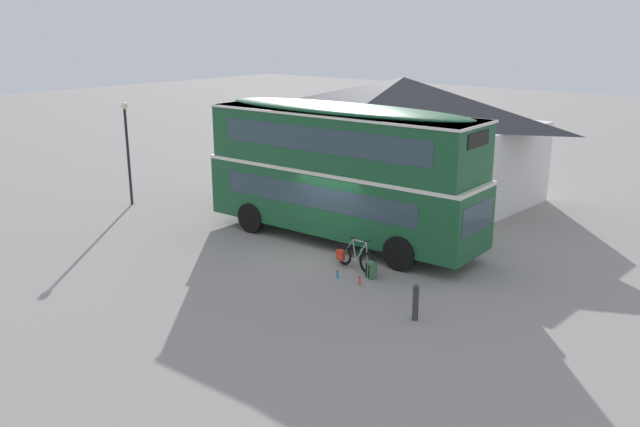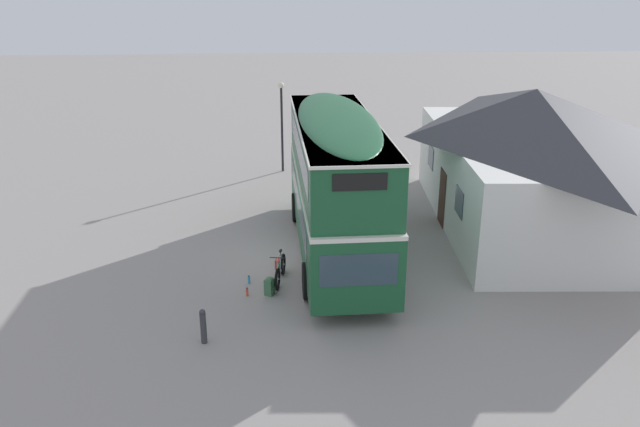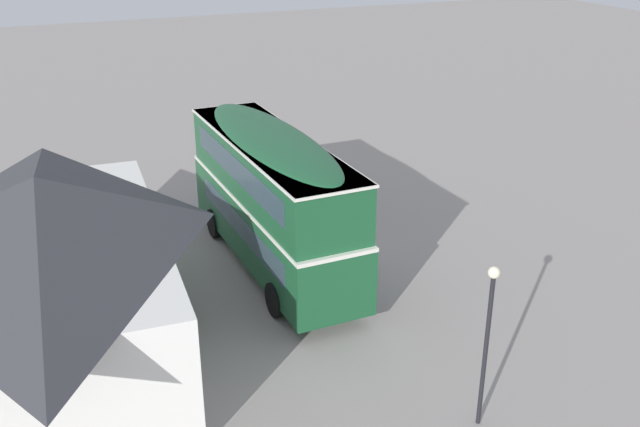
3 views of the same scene
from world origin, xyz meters
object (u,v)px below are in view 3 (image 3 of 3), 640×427
at_px(street_lamp, 488,329).
at_px(water_bottle_blue_sports, 325,226).
at_px(water_bottle_red_squeeze, 317,218).
at_px(kerb_bollard, 316,185).
at_px(touring_bicycle, 303,225).
at_px(backpack_on_ground, 302,217).
at_px(double_decker_bus, 272,195).

bearing_deg(street_lamp, water_bottle_blue_sports, -5.44).
relative_size(water_bottle_red_squeeze, kerb_bollard, 0.27).
bearing_deg(water_bottle_red_squeeze, touring_bicycle, 134.07).
distance_m(backpack_on_ground, water_bottle_blue_sports, 1.02).
bearing_deg(water_bottle_red_squeeze, backpack_on_ground, 94.48).
relative_size(touring_bicycle, kerb_bollard, 1.77).
xyz_separation_m(double_decker_bus, water_bottle_red_squeeze, (2.94, -2.89, -2.52)).
relative_size(water_bottle_blue_sports, kerb_bollard, 0.26).
height_order(double_decker_bus, backpack_on_ground, double_decker_bus).
relative_size(double_decker_bus, kerb_bollard, 10.54).
bearing_deg(backpack_on_ground, kerb_bollard, -33.07).
bearing_deg(touring_bicycle, water_bottle_red_squeeze, -45.93).
xyz_separation_m(backpack_on_ground, water_bottle_blue_sports, (-0.77, -0.65, -0.17)).
height_order(backpack_on_ground, kerb_bollard, kerb_bollard).
bearing_deg(kerb_bollard, water_bottle_red_squeeze, 158.35).
bearing_deg(touring_bicycle, backpack_on_ground, -19.09).
xyz_separation_m(water_bottle_blue_sports, street_lamp, (-11.92, 1.14, 2.55)).
xyz_separation_m(touring_bicycle, water_bottle_red_squeeze, (0.94, -0.98, -0.25)).
relative_size(touring_bicycle, water_bottle_blue_sports, 6.84).
bearing_deg(double_decker_bus, kerb_bollard, -35.50).
bearing_deg(street_lamp, water_bottle_red_squeeze, -5.18).
bearing_deg(kerb_bollard, water_bottle_blue_sports, 163.10).
xyz_separation_m(touring_bicycle, kerb_bollard, (3.43, -1.96, 0.13)).
bearing_deg(water_bottle_blue_sports, backpack_on_ground, 39.90).
bearing_deg(street_lamp, backpack_on_ground, -2.20).
relative_size(double_decker_bus, street_lamp, 2.39).
bearing_deg(water_bottle_blue_sports, double_decker_bus, 126.42).
distance_m(touring_bicycle, backpack_on_ground, 0.95).
bearing_deg(double_decker_bus, water_bottle_red_squeeze, -44.45).
height_order(touring_bicycle, backpack_on_ground, touring_bicycle).
height_order(backpack_on_ground, street_lamp, street_lamp).
xyz_separation_m(water_bottle_red_squeeze, water_bottle_blue_sports, (-0.83, 0.02, -0.01)).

